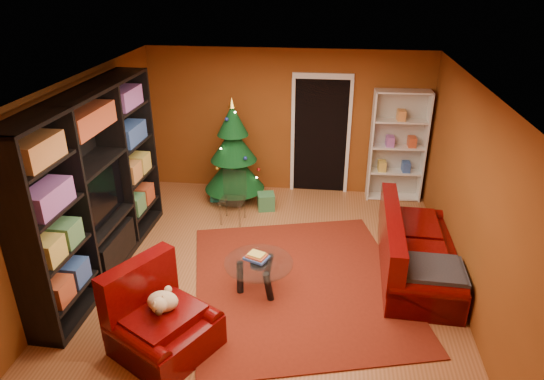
# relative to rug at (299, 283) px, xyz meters

# --- Properties ---
(floor) EXTENTS (5.00, 5.50, 0.05)m
(floor) POSITION_rel_rug_xyz_m (-0.44, 0.26, -0.03)
(floor) COLOR brown
(floor) RESTS_ON ground
(ceiling) EXTENTS (5.00, 5.50, 0.05)m
(ceiling) POSITION_rel_rug_xyz_m (-0.44, 0.26, 2.62)
(ceiling) COLOR silver
(ceiling) RESTS_ON wall_back
(wall_back) EXTENTS (5.00, 0.05, 2.60)m
(wall_back) POSITION_rel_rug_xyz_m (-0.44, 3.03, 1.29)
(wall_back) COLOR brown
(wall_back) RESTS_ON ground
(wall_left) EXTENTS (0.05, 5.50, 2.60)m
(wall_left) POSITION_rel_rug_xyz_m (-2.97, 0.26, 1.29)
(wall_left) COLOR brown
(wall_left) RESTS_ON ground
(wall_right) EXTENTS (0.05, 5.50, 2.60)m
(wall_right) POSITION_rel_rug_xyz_m (2.08, 0.26, 1.29)
(wall_right) COLOR brown
(wall_right) RESTS_ON ground
(doorway) EXTENTS (1.06, 0.60, 2.16)m
(doorway) POSITION_rel_rug_xyz_m (0.16, 2.99, 1.04)
(doorway) COLOR black
(doorway) RESTS_ON floor
(rug) EXTENTS (3.44, 3.76, 0.02)m
(rug) POSITION_rel_rug_xyz_m (0.00, 0.00, 0.00)
(rug) COLOR maroon
(rug) RESTS_ON floor
(media_unit) EXTENTS (0.56, 3.23, 2.47)m
(media_unit) POSITION_rel_rug_xyz_m (-2.72, 0.08, 1.23)
(media_unit) COLOR black
(media_unit) RESTS_ON floor
(christmas_tree) EXTENTS (1.26, 1.26, 1.89)m
(christmas_tree) POSITION_rel_rug_xyz_m (-1.33, 2.41, 0.91)
(christmas_tree) COLOR black
(christmas_tree) RESTS_ON floor
(gift_box_teal) EXTENTS (0.30, 0.30, 0.28)m
(gift_box_teal) POSITION_rel_rug_xyz_m (-1.62, 2.38, 0.13)
(gift_box_teal) COLOR #198679
(gift_box_teal) RESTS_ON floor
(gift_box_green) EXTENTS (0.34, 0.34, 0.28)m
(gift_box_green) POSITION_rel_rug_xyz_m (-0.72, 2.11, 0.13)
(gift_box_green) COLOR #2E7041
(gift_box_green) RESTS_ON floor
(gift_box_red) EXTENTS (0.30, 0.30, 0.22)m
(gift_box_red) POSITION_rel_rug_xyz_m (-1.57, 2.85, 0.10)
(gift_box_red) COLOR maroon
(gift_box_red) RESTS_ON floor
(white_bookshelf) EXTENTS (0.95, 0.37, 2.03)m
(white_bookshelf) POSITION_rel_rug_xyz_m (1.51, 2.83, 0.98)
(white_bookshelf) COLOR white
(white_bookshelf) RESTS_ON floor
(armchair) EXTENTS (1.41, 1.41, 0.81)m
(armchair) POSITION_rel_rug_xyz_m (-1.37, -1.40, 0.39)
(armchair) COLOR #480304
(armchair) RESTS_ON rug
(dog) EXTENTS (0.46, 0.50, 0.26)m
(dog) POSITION_rel_rug_xyz_m (-1.39, -1.33, 0.59)
(dog) COLOR beige
(dog) RESTS_ON armchair
(sofa) EXTENTS (1.03, 2.13, 0.90)m
(sofa) POSITION_rel_rug_xyz_m (1.58, 0.42, 0.44)
(sofa) COLOR #480304
(sofa) RESTS_ON rug
(coffee_table) EXTENTS (1.15, 1.15, 0.55)m
(coffee_table) POSITION_rel_rug_xyz_m (-0.51, -0.23, 0.22)
(coffee_table) COLOR gray
(coffee_table) RESTS_ON rug
(acrylic_chair) EXTENTS (0.42, 0.46, 0.76)m
(acrylic_chair) POSITION_rel_rug_xyz_m (-1.21, 1.60, 0.37)
(acrylic_chair) COLOR #66605B
(acrylic_chair) RESTS_ON rug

